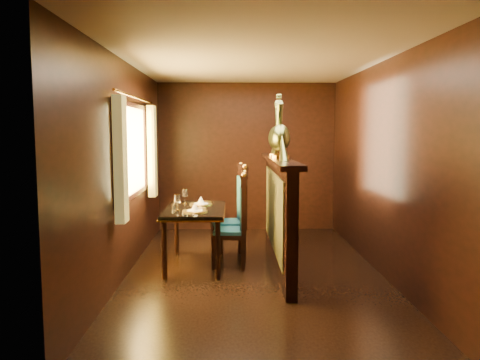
% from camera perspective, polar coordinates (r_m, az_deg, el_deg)
% --- Properties ---
extents(ground, '(5.00, 5.00, 0.00)m').
position_cam_1_polar(ground, '(5.72, 1.70, -11.20)').
color(ground, black).
rests_on(ground, ground).
extents(room_shell, '(3.04, 5.04, 2.52)m').
position_cam_1_polar(room_shell, '(5.48, 0.85, 4.86)').
color(room_shell, black).
rests_on(room_shell, ground).
extents(partition, '(0.26, 2.70, 1.36)m').
position_cam_1_polar(partition, '(5.87, 4.71, -3.61)').
color(partition, black).
rests_on(partition, ground).
extents(dining_table, '(0.76, 1.25, 0.93)m').
position_cam_1_polar(dining_table, '(5.89, -5.55, -4.09)').
color(dining_table, black).
rests_on(dining_table, ground).
extents(chair_left, '(0.45, 0.48, 1.20)m').
position_cam_1_polar(chair_left, '(5.83, -0.20, -4.54)').
color(chair_left, black).
rests_on(chair_left, ground).
extents(chair_right, '(0.51, 0.53, 1.27)m').
position_cam_1_polar(chair_right, '(6.22, -0.39, -3.53)').
color(chair_right, black).
rests_on(chair_right, ground).
extents(peacock_left, '(0.25, 0.66, 0.79)m').
position_cam_1_polar(peacock_left, '(5.68, 4.95, 6.61)').
color(peacock_left, '#174735').
rests_on(peacock_left, partition).
extents(peacock_right, '(0.24, 0.64, 0.76)m').
position_cam_1_polar(peacock_right, '(6.06, 4.56, 6.44)').
color(peacock_right, '#174735').
rests_on(peacock_right, partition).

